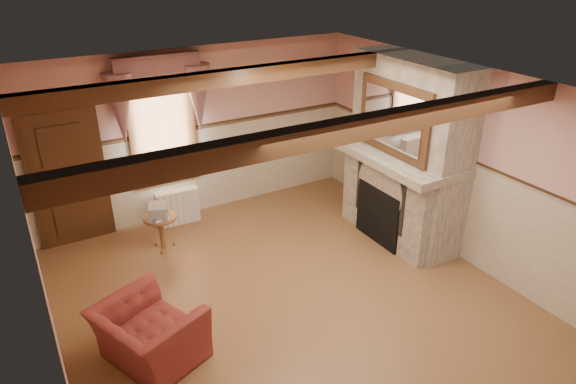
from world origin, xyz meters
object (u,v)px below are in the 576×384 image
armchair (149,334)px  mantel_clock (379,137)px  side_table (162,232)px  oil_lamp (372,131)px  bowl (401,151)px  radiator (178,207)px

armchair → mantel_clock: 4.46m
side_table → oil_lamp: oil_lamp is taller
side_table → oil_lamp: bearing=-13.6°
bowl → mantel_clock: bearing=90.0°
side_table → mantel_clock: size_ratio=2.29×
side_table → radiator: (0.47, 0.65, 0.02)m
bowl → radiator: bearing=142.8°
radiator → oil_lamp: (2.81, -1.44, 1.26)m
bowl → mantel_clock: mantel_clock is taller
armchair → radiator: bearing=-46.3°
mantel_clock → oil_lamp: 0.17m
bowl → oil_lamp: (0.00, 0.70, 0.10)m
radiator → mantel_clock: size_ratio=2.92×
radiator → mantel_clock: 3.45m
radiator → mantel_clock: mantel_clock is taller
radiator → oil_lamp: bearing=-23.4°
armchair → bowl: (4.11, 0.74, 1.12)m
bowl → side_table: bearing=155.6°
side_table → armchair: bearing=-110.5°
mantel_clock → armchair: bearing=-162.9°
radiator → bowl: (2.81, -2.13, 1.16)m
oil_lamp → side_table: bearing=166.4°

